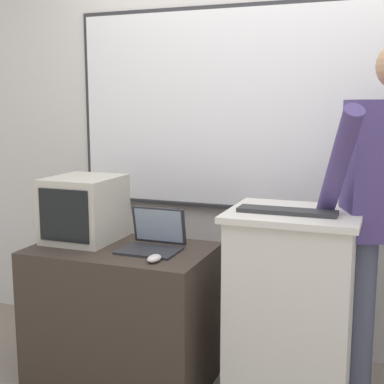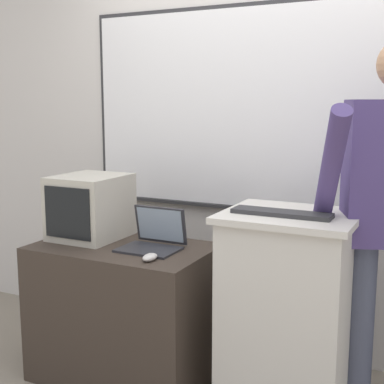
{
  "view_description": "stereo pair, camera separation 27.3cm",
  "coord_description": "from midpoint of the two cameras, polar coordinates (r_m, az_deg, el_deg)",
  "views": [
    {
      "loc": [
        0.67,
        -2.05,
        1.5
      ],
      "look_at": [
        -0.28,
        0.48,
        1.05
      ],
      "focal_mm": 50.0,
      "sensor_mm": 36.0,
      "label": 1
    },
    {
      "loc": [
        0.92,
        -1.94,
        1.5
      ],
      "look_at": [
        -0.28,
        0.48,
        1.05
      ],
      "focal_mm": 50.0,
      "sensor_mm": 36.0,
      "label": 2
    }
  ],
  "objects": [
    {
      "name": "side_desk",
      "position": [
        2.99,
        -10.06,
        -12.81
      ],
      "size": [
        0.94,
        0.59,
        0.75
      ],
      "color": "#382D26",
      "rests_on": "ground_plane"
    },
    {
      "name": "laptop",
      "position": [
        2.8,
        -6.85,
        -4.87
      ],
      "size": [
        0.3,
        0.26,
        0.21
      ],
      "color": "#28282D",
      "rests_on": "side_desk"
    },
    {
      "name": "computer_mouse_by_laptop",
      "position": [
        2.59,
        -7.1,
        -7.08
      ],
      "size": [
        0.06,
        0.1,
        0.03
      ],
      "color": "silver",
      "rests_on": "side_desk"
    },
    {
      "name": "crt_monitor",
      "position": [
        3.03,
        -13.96,
        -1.76
      ],
      "size": [
        0.36,
        0.41,
        0.35
      ],
      "color": "#BCB7A8",
      "rests_on": "side_desk"
    },
    {
      "name": "back_wall",
      "position": [
        3.21,
        6.12,
        6.57
      ],
      "size": [
        6.4,
        0.17,
        2.67
      ],
      "color": "silver",
      "rests_on": "ground_plane"
    },
    {
      "name": "lectern_podium",
      "position": [
        2.66,
        7.62,
        -12.59
      ],
      "size": [
        0.61,
        0.53,
        1.0
      ],
      "color": "beige",
      "rests_on": "ground_plane"
    },
    {
      "name": "wireless_keyboard",
      "position": [
        2.46,
        7.0,
        -2.08
      ],
      "size": [
        0.45,
        0.11,
        0.02
      ],
      "color": "#2D2D30",
      "rests_on": "lectern_podium"
    }
  ]
}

